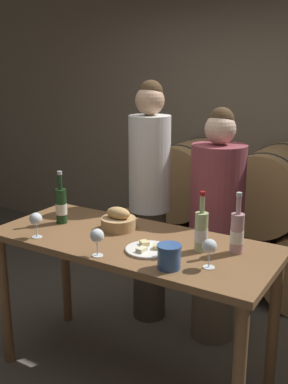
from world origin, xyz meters
The scene contains 15 objects.
ground_plane centered at (0.00, 0.00, 0.00)m, with size 10.00×10.00×0.00m, color #564F44.
stone_wall_back centered at (0.00, 2.13, 1.60)m, with size 10.00×0.12×3.20m.
barrel_stack centered at (0.00, 1.59, 0.56)m, with size 2.14×0.83×1.26m.
tasting_table centered at (0.00, 0.00, 0.79)m, with size 1.67×0.71×0.91m.
person_left centered at (-0.28, 0.68, 0.94)m, with size 0.30×0.30×1.79m.
person_right centered at (0.25, 0.68, 0.82)m, with size 0.36×0.36×1.63m.
wine_bottle_red centered at (-0.54, 0.02, 1.03)m, with size 0.07×0.07×0.34m.
wine_bottle_white centered at (0.41, 0.05, 1.02)m, with size 0.07×0.07×0.33m.
wine_bottle_rose centered at (0.59, 0.12, 1.03)m, with size 0.07×0.07×0.33m.
blue_crock centered at (0.37, -0.23, 0.98)m, with size 0.12×0.12×0.12m.
bread_basket centered at (-0.16, 0.10, 0.97)m, with size 0.21×0.21×0.14m.
cheese_plate centered at (0.17, -0.10, 0.92)m, with size 0.25×0.25×0.04m.
wine_glass_far_left centered at (-0.49, -0.26, 1.02)m, with size 0.07×0.07×0.15m.
wine_glass_left centered at (-0.02, -0.29, 1.02)m, with size 0.07×0.07×0.15m.
wine_glass_center centered at (0.54, -0.13, 1.02)m, with size 0.07×0.07×0.15m.
Camera 1 is at (1.32, -2.04, 1.85)m, focal length 42.00 mm.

